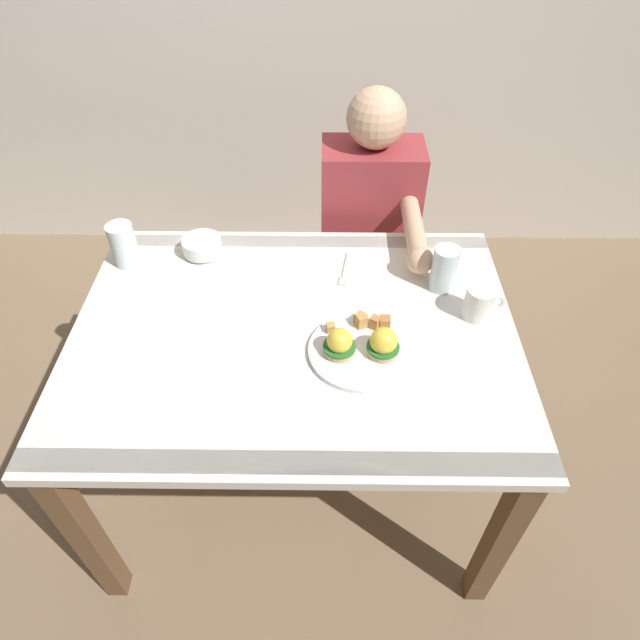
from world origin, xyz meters
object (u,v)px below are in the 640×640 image
object	(u,v)px
water_glass_near	(124,247)
fruit_bowl	(202,246)
eggs_benedict_plate	(362,346)
fork	(345,271)
dining_table	(295,357)
coffee_mug	(480,302)
water_glass_far	(444,271)
diner_person	(370,229)

from	to	relation	value
water_glass_near	fruit_bowl	bearing A→B (deg)	11.78
eggs_benedict_plate	fork	bearing A→B (deg)	96.04
dining_table	fruit_bowl	distance (m)	0.47
eggs_benedict_plate	fork	world-z (taller)	eggs_benedict_plate
fork	fruit_bowl	bearing A→B (deg)	169.43
fruit_bowl	coffee_mug	bearing A→B (deg)	-18.43
dining_table	fruit_bowl	xyz separation A→B (m)	(-0.30, 0.33, 0.14)
water_glass_far	water_glass_near	bearing A→B (deg)	173.72
water_glass_near	water_glass_far	world-z (taller)	same
fork	water_glass_far	world-z (taller)	water_glass_far
coffee_mug	dining_table	bearing A→B (deg)	-172.67
fruit_bowl	diner_person	bearing A→B (deg)	26.43
coffee_mug	fork	distance (m)	0.41
water_glass_far	diner_person	world-z (taller)	diner_person
dining_table	diner_person	world-z (taller)	diner_person
eggs_benedict_plate	coffee_mug	distance (m)	0.36
eggs_benedict_plate	fruit_bowl	world-z (taller)	eggs_benedict_plate
dining_table	coffee_mug	xyz separation A→B (m)	(0.50, 0.06, 0.16)
dining_table	water_glass_far	world-z (taller)	water_glass_far
dining_table	diner_person	size ratio (longest dim) A/B	1.05
coffee_mug	diner_person	size ratio (longest dim) A/B	0.10
dining_table	fruit_bowl	bearing A→B (deg)	132.04
water_glass_near	diner_person	world-z (taller)	diner_person
dining_table	water_glass_near	world-z (taller)	water_glass_near
eggs_benedict_plate	water_glass_near	world-z (taller)	water_glass_near
eggs_benedict_plate	water_glass_far	world-z (taller)	water_glass_far
eggs_benedict_plate	water_glass_far	bearing A→B (deg)	47.12
coffee_mug	water_glass_near	size ratio (longest dim) A/B	0.82
fruit_bowl	diner_person	distance (m)	0.62
coffee_mug	fork	xyz separation A→B (m)	(-0.36, 0.18, -0.05)
diner_person	eggs_benedict_plate	bearing A→B (deg)	-95.44
dining_table	diner_person	xyz separation A→B (m)	(0.24, 0.60, 0.02)
fruit_bowl	fork	size ratio (longest dim) A/B	0.77
coffee_mug	water_glass_far	distance (m)	0.14
fruit_bowl	water_glass_far	world-z (taller)	water_glass_far
dining_table	water_glass_near	bearing A→B (deg)	151.21
fruit_bowl	water_glass_near	world-z (taller)	water_glass_near
water_glass_near	diner_person	distance (m)	0.84
dining_table	coffee_mug	bearing A→B (deg)	7.33
fork	diner_person	size ratio (longest dim) A/B	0.14
fruit_bowl	water_glass_far	bearing A→B (deg)	-11.74
fruit_bowl	diner_person	world-z (taller)	diner_person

